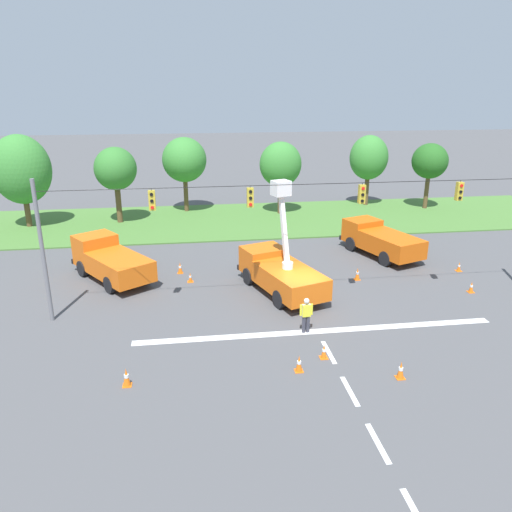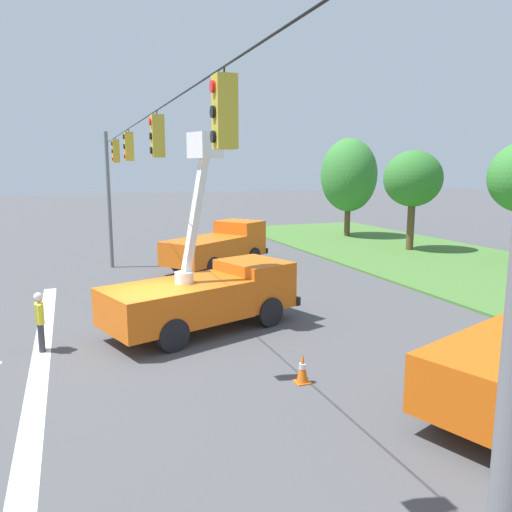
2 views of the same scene
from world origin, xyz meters
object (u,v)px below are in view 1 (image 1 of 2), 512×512
Objects in this scene: tree_far_east at (369,158)px; tree_east at (281,165)px; traffic_cone_mid_left at (126,377)px; road_worker at (306,313)px; traffic_cone_near_bucket at (190,278)px; traffic_cone_far_right at (401,370)px; tree_centre at (184,160)px; tree_east_end at (430,161)px; tree_west at (116,169)px; traffic_cone_lane_edge_a at (324,351)px; utility_truck_support_far at (380,239)px; traffic_cone_mid_right at (459,267)px; traffic_cone_lane_edge_b at (471,287)px; tree_far_west at (21,170)px; utility_truck_bucket_lift at (280,270)px; traffic_cone_foreground_left at (357,274)px; traffic_cone_far_left at (180,268)px; utility_truck_support_near at (110,260)px; traffic_cone_foreground_right at (299,364)px.

tree_east is at bearing -166.08° from tree_far_east.
tree_east is 28.73m from traffic_cone_mid_left.
traffic_cone_near_bucket is at bearing 126.84° from road_worker.
traffic_cone_far_right is (-0.03, -27.20, -4.15)m from tree_east.
tree_centre is 3.86× the size of road_worker.
traffic_cone_mid_left is at bearing -125.01° from tree_far_east.
tree_east_end is 10.37× the size of traffic_cone_near_bucket.
tree_west is 3.64× the size of road_worker.
utility_truck_support_far is at bearing 60.02° from traffic_cone_lane_edge_a.
tree_far_east is 35.00m from traffic_cone_mid_left.
tree_east_end reaches higher than traffic_cone_near_bucket.
traffic_cone_lane_edge_b is (-1.08, -3.30, 0.03)m from traffic_cone_mid_right.
traffic_cone_near_bucket is at bearing -46.96° from tree_far_west.
utility_truck_bucket_lift is at bearing -56.63° from tree_west.
tree_centre is 22.61m from tree_east_end.
utility_truck_bucket_lift is 5.61m from traffic_cone_near_bucket.
utility_truck_bucket_lift is at bearing -167.37° from traffic_cone_foreground_left.
utility_truck_support_near is at bearing -174.83° from traffic_cone_far_left.
utility_truck_support_near is 8.59× the size of traffic_cone_foreground_left.
traffic_cone_near_bucket is at bearing -68.04° from tree_west.
traffic_cone_far_right is (2.90, -4.41, -0.63)m from road_worker.
tree_far_east is (30.42, 3.73, -0.15)m from tree_far_west.
traffic_cone_foreground_left is (-12.31, -16.64, -4.13)m from tree_east_end.
tree_east is 21.20m from traffic_cone_lane_edge_b.
tree_centre reaches higher than traffic_cone_foreground_right.
tree_west reaches higher than utility_truck_bucket_lift.
road_worker is at bearing -115.42° from tree_far_east.
tree_east is 9.76× the size of traffic_cone_lane_edge_b.
tree_east is at bearing 81.31° from traffic_cone_foreground_right.
utility_truck_support_near reaches higher than traffic_cone_foreground_right.
traffic_cone_foreground_left is at bearing 12.63° from utility_truck_bucket_lift.
tree_centre is 8.95× the size of traffic_cone_foreground_left.
traffic_cone_near_bucket is 0.89× the size of traffic_cone_lane_edge_a.
traffic_cone_foreground_right reaches higher than traffic_cone_lane_edge_a.
traffic_cone_lane_edge_a is (5.65, -9.69, 0.04)m from traffic_cone_near_bucket.
utility_truck_bucket_lift reaches higher than traffic_cone_foreground_left.
road_worker is 10.70m from traffic_cone_far_left.
tree_east_end is 8.16× the size of traffic_cone_far_right.
tree_east reaches higher than traffic_cone_foreground_left.
tree_east is 25.73m from traffic_cone_lane_edge_a.
tree_east_end reaches higher than traffic_cone_foreground_right.
tree_far_east is 31.06m from traffic_cone_far_right.
tree_centre reaches higher than traffic_cone_lane_edge_b.
traffic_cone_mid_right is (3.91, -3.69, -0.85)m from utility_truck_support_far.
traffic_cone_foreground_left is (5.01, 1.12, -0.90)m from utility_truck_bucket_lift.
tree_far_west is at bearing -177.47° from tree_east_end.
utility_truck_support_far is 10.07× the size of traffic_cone_lane_edge_a.
traffic_cone_lane_edge_a is (-2.69, -25.25, -4.20)m from tree_east.
tree_east_end is 32.09m from traffic_cone_foreground_right.
tree_far_west reaches higher than road_worker.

